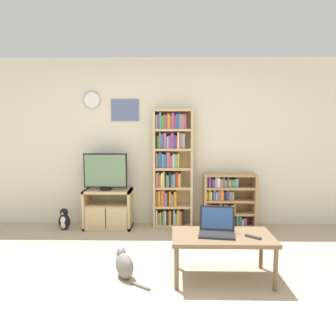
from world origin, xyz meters
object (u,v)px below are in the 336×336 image
(television, at_px, (106,172))
(laptop, at_px, (217,228))
(cat, at_px, (124,265))
(penguin_figurine, at_px, (64,220))
(coffee_table, at_px, (222,239))
(bookshelf_short, at_px, (226,201))
(remote_near_laptop, at_px, (253,237))
(bookshelf_tall, at_px, (171,168))
(tv_stand, at_px, (108,209))

(television, distance_m, laptop, 2.25)
(cat, relative_size, penguin_figurine, 1.39)
(television, relative_size, coffee_table, 0.65)
(laptop, relative_size, cat, 0.87)
(bookshelf_short, xyz_separation_m, remote_near_laptop, (-0.04, -1.90, 0.06))
(bookshelf_short, relative_size, penguin_figurine, 2.57)
(remote_near_laptop, bearing_deg, bookshelf_short, 42.69)
(bookshelf_short, height_order, cat, bookshelf_short)
(laptop, xyz_separation_m, cat, (-0.94, -0.02, -0.38))
(bookshelf_tall, bearing_deg, tv_stand, -172.58)
(laptop, bearing_deg, tv_stand, 138.63)
(television, bearing_deg, bookshelf_tall, 8.06)
(bookshelf_short, distance_m, penguin_figurine, 2.49)
(bookshelf_short, xyz_separation_m, cat, (-1.31, -1.82, -0.27))
(bookshelf_short, relative_size, cat, 1.85)
(penguin_figurine, bearing_deg, remote_near_laptop, -34.95)
(laptop, bearing_deg, television, 139.39)
(bookshelf_tall, bearing_deg, penguin_figurine, -171.99)
(bookshelf_tall, bearing_deg, coffee_table, -73.97)
(remote_near_laptop, bearing_deg, tv_stand, 88.50)
(coffee_table, xyz_separation_m, cat, (-0.99, 0.00, -0.27))
(cat, bearing_deg, remote_near_laptop, -35.77)
(television, xyz_separation_m, cat, (0.53, -1.70, -0.74))
(television, distance_m, bookshelf_short, 1.90)
(cat, bearing_deg, tv_stand, 74.36)
(cat, bearing_deg, laptop, -30.49)
(bookshelf_tall, xyz_separation_m, remote_near_laptop, (0.81, -1.92, -0.45))
(tv_stand, xyz_separation_m, laptop, (1.44, -1.69, 0.22))
(laptop, distance_m, cat, 1.01)
(bookshelf_tall, height_order, laptop, bookshelf_tall)
(tv_stand, distance_m, bookshelf_tall, 1.15)
(coffee_table, height_order, penguin_figurine, coffee_table)
(television, bearing_deg, coffee_table, -48.28)
(television, height_order, remote_near_laptop, television)
(penguin_figurine, bearing_deg, cat, -54.41)
(tv_stand, relative_size, remote_near_laptop, 4.88)
(bookshelf_tall, height_order, coffee_table, bookshelf_tall)
(remote_near_laptop, distance_m, penguin_figurine, 2.98)
(penguin_figurine, bearing_deg, bookshelf_short, 4.76)
(laptop, bearing_deg, cat, -170.30)
(laptop, xyz_separation_m, penguin_figurine, (-2.09, 1.59, -0.37))
(bookshelf_short, height_order, laptop, bookshelf_short)
(tv_stand, relative_size, cat, 1.58)
(laptop, bearing_deg, penguin_figurine, 150.98)
(television, height_order, laptop, television)
(bookshelf_tall, distance_m, remote_near_laptop, 2.14)
(tv_stand, distance_m, laptop, 2.23)
(coffee_table, bearing_deg, laptop, 152.50)
(television, height_order, coffee_table, television)
(coffee_table, bearing_deg, tv_stand, 130.98)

